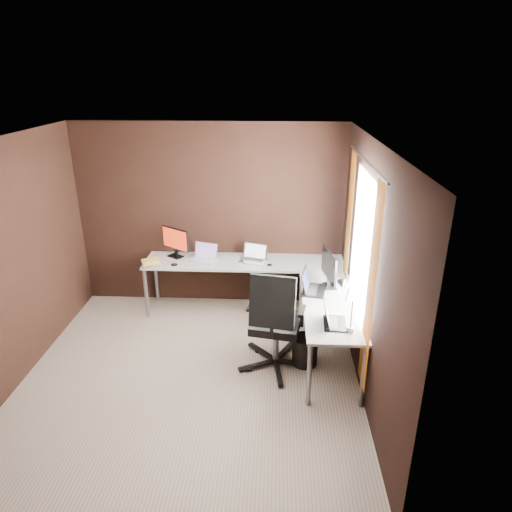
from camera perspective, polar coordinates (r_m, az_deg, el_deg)
The scene contains 15 objects.
room at distance 4.56m, azimuth -4.49°, elevation -1.27°, with size 3.60×3.60×2.50m.
desk at distance 5.66m, azimuth 1.92°, elevation -3.01°, with size 2.65×2.25×0.73m.
drawer_pedestal at distance 5.95m, azimuth 7.57°, elevation -5.94°, with size 0.42×0.50×0.60m, color silver.
monitor_left at distance 6.24m, azimuth -10.04°, elevation 1.89°, with size 0.40×0.28×0.41m.
monitor_right at distance 5.33m, azimuth 9.13°, elevation -1.39°, with size 0.16×0.53×0.44m.
laptop_white at distance 6.14m, azimuth -6.46°, elevation -0.05°, with size 0.38×0.32×0.22m.
laptop_silver at distance 6.07m, azimuth -0.27°, elevation -0.16°, with size 0.39×0.32×0.22m.
laptop_black_big at distance 5.29m, azimuth 6.87°, elevation -3.80°, with size 0.33×0.41×0.24m.
laptop_black_small at distance 4.66m, azimuth 9.47°, elevation -7.89°, with size 0.24×0.32×0.21m.
book_stack at distance 6.09m, azimuth -13.00°, elevation -0.81°, with size 0.28×0.25×0.07m.
mouse_left at distance 6.01m, azimuth -10.17°, elevation -1.06°, with size 0.09×0.06×0.04m, color black.
mouse_corner at distance 5.92m, azimuth 1.71°, elevation -1.11°, with size 0.08×0.05×0.03m, color black.
desk_lamp at distance 4.47m, azimuth 11.07°, elevation -5.31°, with size 0.18×0.20×0.52m.
office_chair at distance 5.09m, azimuth 2.41°, elevation -10.37°, with size 0.67×0.68×1.20m.
wastebasket at distance 5.27m, azimuth 6.11°, elevation -11.64°, with size 0.29×0.29×0.33m, color black.
Camera 1 is at (0.90, -4.08, 3.09)m, focal length 32.00 mm.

